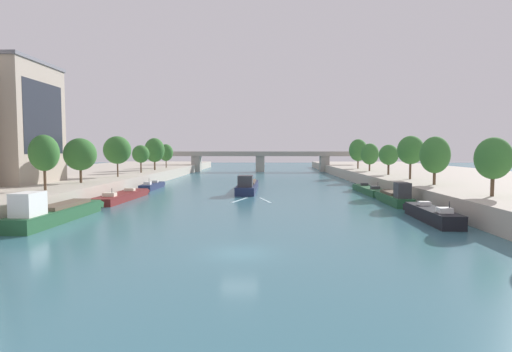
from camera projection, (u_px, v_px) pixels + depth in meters
ground_plane at (239, 253)px, 27.89m from camera, size 400.00×400.00×0.00m
quay_left at (69, 179)px, 83.61m from camera, size 36.00×170.00×2.29m
quay_right at (449, 179)px, 81.76m from camera, size 36.00×170.00×2.29m
barge_midriver at (248, 186)px, 69.31m from camera, size 3.39×18.14×3.06m
wake_behind_barge at (252, 200)px, 57.05m from camera, size 5.60×5.94×0.03m
moored_boat_left_second at (55, 212)px, 39.68m from camera, size 2.98×15.00×3.39m
moored_boat_left_gap_after at (122, 196)px, 57.43m from camera, size 3.42×15.43×2.09m
moored_boat_left_upstream at (152, 186)px, 73.84m from camera, size 2.16×10.54×2.11m
moored_boat_right_midway at (431, 214)px, 40.35m from camera, size 2.44×11.16×2.41m
moored_boat_right_upstream at (395, 197)px, 53.07m from camera, size 2.39×11.15×3.06m
moored_boat_right_downstream at (368, 190)px, 66.51m from camera, size 2.50×13.69×2.12m
tree_left_by_lamp at (44, 153)px, 47.95m from camera, size 3.41×3.41×6.58m
tree_left_distant at (80, 154)px, 58.72m from camera, size 4.56×4.56×6.47m
tree_left_third at (117, 150)px, 71.80m from camera, size 4.78×4.78×7.20m
tree_left_second at (141, 154)px, 85.28m from camera, size 3.55×3.55×5.78m
tree_left_end_of_row at (155, 150)px, 96.48m from camera, size 4.71×4.71×7.59m
tree_left_midway at (166, 153)px, 108.64m from camera, size 3.73×3.73×6.31m
tree_right_end_of_row at (493, 158)px, 41.64m from camera, size 3.63×3.63×6.09m
tree_right_far at (435, 155)px, 55.48m from camera, size 3.97×3.97×6.63m
tree_right_nearest at (411, 150)px, 65.92m from camera, size 4.23×4.23×7.07m
tree_right_second at (389, 155)px, 77.97m from camera, size 3.70×3.70×5.80m
tree_right_third at (370, 154)px, 91.46m from camera, size 3.99×3.99×6.24m
tree_right_distant at (358, 150)px, 103.90m from camera, size 4.65×4.65×7.53m
bridge_far at (260, 159)px, 132.00m from camera, size 65.71×4.40×6.55m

